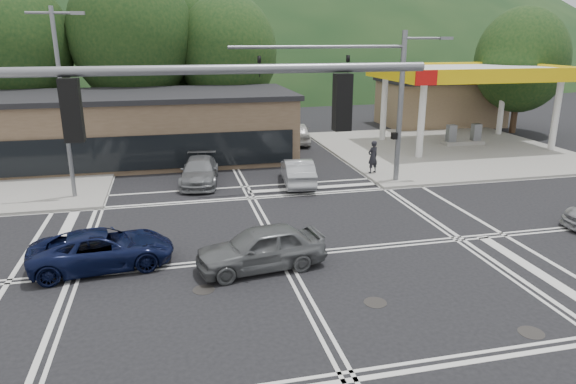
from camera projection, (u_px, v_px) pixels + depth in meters
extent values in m
plane|color=black|center=(282.00, 256.00, 18.80)|extent=(120.00, 120.00, 0.00)
cube|color=gray|center=(445.00, 149.00, 35.99)|extent=(16.00, 16.00, 0.15)
cylinder|color=silver|center=(421.00, 121.00, 32.77)|extent=(0.44, 0.44, 5.00)
cylinder|color=silver|center=(384.00, 108.00, 38.36)|extent=(0.44, 0.44, 5.00)
cylinder|color=silver|center=(556.00, 116.00, 34.93)|extent=(0.44, 0.44, 5.00)
cylinder|color=silver|center=(502.00, 105.00, 40.52)|extent=(0.44, 0.44, 5.00)
cube|color=silver|center=(470.00, 72.00, 35.83)|extent=(12.00, 8.00, 0.60)
cube|color=yellow|center=(505.00, 76.00, 32.10)|extent=(12.20, 0.25, 0.90)
cube|color=yellow|center=(441.00, 68.00, 39.55)|extent=(12.20, 0.25, 0.90)
cube|color=yellow|center=(390.00, 73.00, 34.53)|extent=(0.25, 8.20, 0.90)
cube|color=yellow|center=(544.00, 71.00, 37.12)|extent=(0.25, 8.20, 0.90)
cube|color=red|center=(426.00, 78.00, 30.77)|extent=(1.40, 0.12, 0.90)
cube|color=gray|center=(463.00, 143.00, 37.30)|extent=(3.00, 1.00, 0.30)
cube|color=slate|center=(451.00, 134.00, 36.88)|extent=(0.60, 0.50, 1.30)
cube|color=slate|center=(476.00, 133.00, 37.32)|extent=(0.60, 0.50, 1.30)
cube|color=#846B4F|center=(440.00, 104.00, 45.85)|extent=(10.00, 6.00, 3.80)
cube|color=brown|center=(100.00, 130.00, 32.32)|extent=(24.00, 8.00, 4.00)
ellipsoid|color=#173318|center=(185.00, 76.00, 102.63)|extent=(252.00, 126.00, 140.00)
cylinder|color=#382619|center=(24.00, 111.00, 37.41)|extent=(0.50, 0.50, 4.84)
ellipsoid|color=black|center=(14.00, 44.00, 36.03)|extent=(8.00, 8.00, 9.20)
cylinder|color=#382619|center=(138.00, 105.00, 39.08)|extent=(0.50, 0.50, 5.28)
ellipsoid|color=black|center=(131.00, 34.00, 37.57)|extent=(9.00, 9.00, 10.35)
cylinder|color=#382619|center=(229.00, 108.00, 40.72)|extent=(0.50, 0.50, 4.40)
ellipsoid|color=black|center=(227.00, 52.00, 39.47)|extent=(7.60, 7.60, 8.74)
cylinder|color=#382619|center=(189.00, 100.00, 43.74)|extent=(0.50, 0.50, 4.84)
ellipsoid|color=black|center=(185.00, 43.00, 42.35)|extent=(8.40, 8.40, 9.66)
cylinder|color=#382619|center=(515.00, 109.00, 42.04)|extent=(0.50, 0.50, 3.96)
ellipsoid|color=black|center=(521.00, 60.00, 40.91)|extent=(7.20, 7.20, 8.28)
cylinder|color=slate|center=(64.00, 108.00, 24.02)|extent=(0.20, 0.20, 9.00)
cylinder|color=slate|center=(52.00, 13.00, 22.80)|extent=(2.20, 0.12, 0.12)
cube|color=slate|center=(78.00, 13.00, 23.03)|extent=(0.60, 0.25, 0.15)
cylinder|color=slate|center=(400.00, 109.00, 27.04)|extent=(0.28, 0.28, 8.00)
cylinder|color=slate|center=(319.00, 47.00, 25.13)|extent=(9.00, 0.16, 0.16)
imported|color=black|center=(348.00, 65.00, 25.72)|extent=(0.16, 0.20, 1.00)
imported|color=black|center=(259.00, 66.00, 24.74)|extent=(0.16, 0.20, 1.00)
cylinder|color=slate|center=(426.00, 38.00, 26.24)|extent=(2.40, 0.12, 0.12)
cube|color=slate|center=(446.00, 38.00, 26.48)|extent=(0.70, 0.30, 0.15)
cube|color=black|center=(394.00, 136.00, 27.39)|extent=(0.25, 0.30, 0.35)
cylinder|color=slate|center=(166.00, 70.00, 8.25)|extent=(9.00, 0.16, 0.16)
cube|color=black|center=(72.00, 111.00, 8.10)|extent=(0.30, 0.25, 1.00)
cube|color=black|center=(342.00, 102.00, 9.08)|extent=(0.30, 0.25, 1.00)
imported|color=black|center=(103.00, 249.00, 17.71)|extent=(5.01, 2.75, 1.33)
imported|color=#585B5D|center=(261.00, 248.00, 17.60)|extent=(4.67, 2.38, 1.52)
imported|color=#999C9F|center=(298.00, 172.00, 27.58)|extent=(2.04, 4.49, 1.43)
imported|color=beige|center=(297.00, 133.00, 38.22)|extent=(2.62, 4.89, 1.58)
imported|color=slate|center=(200.00, 171.00, 27.81)|extent=(2.53, 4.94, 1.37)
imported|color=black|center=(373.00, 157.00, 29.31)|extent=(0.80, 0.66, 1.88)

